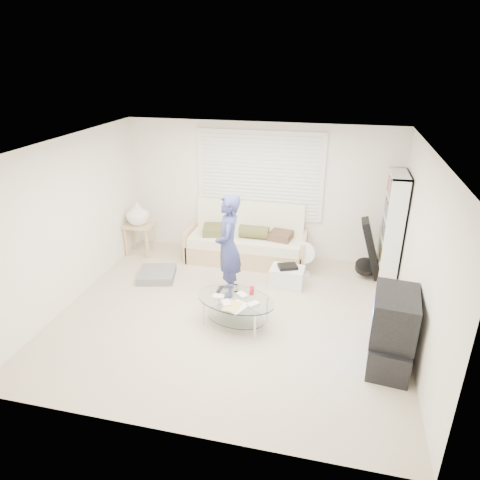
% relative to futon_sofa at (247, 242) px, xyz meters
% --- Properties ---
extents(ground, '(5.00, 5.00, 0.00)m').
position_rel_futon_sofa_xyz_m(ground, '(0.16, -1.88, -0.35)').
color(ground, '#B9A890').
rests_on(ground, ground).
extents(room_shell, '(5.02, 4.52, 2.51)m').
position_rel_futon_sofa_xyz_m(room_shell, '(0.16, -1.40, 1.28)').
color(room_shell, white).
rests_on(room_shell, ground).
extents(window_blinds, '(2.32, 0.08, 1.62)m').
position_rel_futon_sofa_xyz_m(window_blinds, '(0.16, 0.32, 1.20)').
color(window_blinds, silver).
rests_on(window_blinds, ground).
extents(futon_sofa, '(2.19, 0.88, 1.07)m').
position_rel_futon_sofa_xyz_m(futon_sofa, '(0.00, 0.00, 0.00)').
color(futon_sofa, tan).
rests_on(futon_sofa, ground).
extents(grey_floor_pillow, '(0.73, 0.73, 0.14)m').
position_rel_futon_sofa_xyz_m(grey_floor_pillow, '(-1.36, -1.08, -0.28)').
color(grey_floor_pillow, slate).
rests_on(grey_floor_pillow, ground).
extents(side_table, '(0.53, 0.43, 1.06)m').
position_rel_futon_sofa_xyz_m(side_table, '(-2.06, -0.20, 0.43)').
color(side_table, tan).
rests_on(side_table, ground).
extents(bookshelf, '(0.30, 0.79, 1.88)m').
position_rel_futon_sofa_xyz_m(bookshelf, '(2.48, -0.23, 0.59)').
color(bookshelf, white).
rests_on(bookshelf, ground).
extents(guitar_case, '(0.44, 0.39, 1.04)m').
position_rel_futon_sofa_xyz_m(guitar_case, '(2.19, -0.22, 0.12)').
color(guitar_case, black).
rests_on(guitar_case, ground).
extents(floor_fan, '(0.38, 0.25, 0.62)m').
position_rel_futon_sofa_xyz_m(floor_fan, '(1.10, -0.36, 0.01)').
color(floor_fan, white).
rests_on(floor_fan, ground).
extents(storage_bin, '(0.56, 0.41, 0.38)m').
position_rel_futon_sofa_xyz_m(storage_bin, '(0.87, -0.82, -0.18)').
color(storage_bin, white).
rests_on(storage_bin, ground).
extents(tv_unit, '(0.58, 0.96, 0.99)m').
position_rel_futon_sofa_xyz_m(tv_unit, '(2.35, -2.48, 0.13)').
color(tv_unit, black).
rests_on(tv_unit, ground).
extents(coffee_table, '(1.27, 0.96, 0.55)m').
position_rel_futon_sofa_xyz_m(coffee_table, '(0.30, -2.11, -0.01)').
color(coffee_table, silver).
rests_on(coffee_table, ground).
extents(standing_person, '(0.51, 0.67, 1.67)m').
position_rel_futon_sofa_xyz_m(standing_person, '(-0.02, -1.29, 0.48)').
color(standing_person, navy).
rests_on(standing_person, ground).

